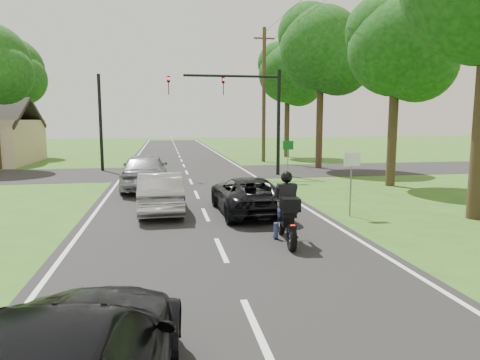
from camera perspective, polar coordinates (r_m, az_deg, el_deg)
name	(u,v)px	position (r m, az deg, el deg)	size (l,w,h in m)	color
ground	(221,250)	(10.59, -2.54, -9.34)	(140.00, 140.00, 0.00)	#325718
road	(193,188)	(20.31, -6.23, -1.01)	(8.00, 100.00, 0.01)	black
cross_road	(187,173)	(26.25, -7.12, 0.99)	(60.00, 7.00, 0.01)	black
motorcycle_rider	(287,215)	(11.05, 6.27, -4.66)	(0.66, 2.19, 1.89)	black
dark_suv	(248,195)	(14.59, 1.02, -1.98)	(2.06, 4.47, 1.24)	black
silver_sedan	(161,192)	(15.00, -10.55, -1.59)	(1.45, 4.17, 1.37)	#A7A7AC
silver_suv	(145,171)	(20.02, -12.56, 1.19)	(2.01, 4.99, 1.70)	#94959B
traffic_signal	(247,103)	(24.49, 0.91, 10.25)	(6.38, 0.44, 6.00)	black
signal_pole_far	(101,123)	(28.30, -18.10, 7.24)	(0.20, 0.20, 6.00)	black
utility_pole_far	(264,95)	(32.95, 3.21, 11.29)	(1.60, 0.28, 10.00)	#4C3A22
sign_white	(352,168)	(14.41, 14.66, 1.52)	(0.55, 0.07, 2.12)	slate
sign_green	(288,151)	(21.96, 6.42, 3.84)	(0.55, 0.07, 2.12)	slate
tree_row_c	(404,54)	(22.05, 20.97, 15.47)	(4.80, 4.65, 8.76)	#332316
tree_row_d	(327,53)	(29.05, 11.54, 16.25)	(5.76, 5.58, 10.45)	#332316
tree_row_e	(291,77)	(37.58, 6.88, 13.50)	(5.28, 5.12, 9.61)	#332316
tree_left_far	(14,73)	(41.86, -27.92, 12.49)	(5.76, 5.58, 10.14)	#332316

